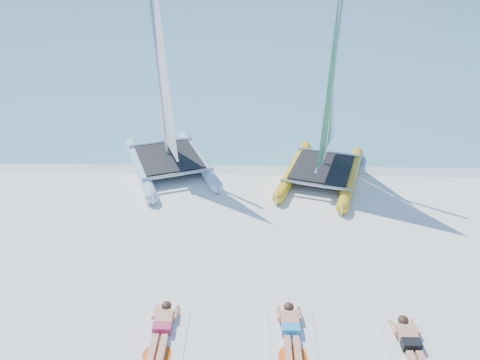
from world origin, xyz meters
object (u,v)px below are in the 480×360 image
object	(u,v)px
sunbather_a	(162,330)
sunbather_b	(291,331)
towel_c	(414,358)
towel_a	(160,341)
towel_b	(291,343)
catamaran_blue	(165,110)
catamaran_yellow	(329,115)
sunbather_c	(412,346)

from	to	relation	value
sunbather_a	sunbather_b	world-z (taller)	same
sunbather_b	towel_c	world-z (taller)	sunbather_b
towel_a	sunbather_b	distance (m)	2.61
towel_b	sunbather_b	distance (m)	0.22
towel_a	towel_b	size ratio (longest dim) A/B	1.00
sunbather_a	catamaran_blue	bearing A→B (deg)	98.04
catamaran_yellow	sunbather_a	distance (m)	8.97
towel_a	sunbather_c	size ratio (longest dim) A/B	1.07
towel_a	towel_b	xyz separation A→B (m)	(2.60, 0.02, 0.00)
catamaran_blue	sunbather_c	size ratio (longest dim) A/B	4.07
towel_c	sunbather_b	bearing A→B (deg)	167.11
catamaran_blue	towel_b	world-z (taller)	catamaran_blue
catamaran_blue	sunbather_c	bearing A→B (deg)	-74.87
catamaran_yellow	towel_c	xyz separation A→B (m)	(0.61, -8.13, -2.05)
catamaran_yellow	towel_b	distance (m)	8.24
catamaran_blue	sunbather_a	distance (m)	8.23
towel_a	towel_b	bearing A→B (deg)	0.50
sunbather_c	catamaran_blue	bearing A→B (deg)	126.22
towel_b	catamaran_yellow	bearing A→B (deg)	77.69
sunbather_b	catamaran_blue	bearing A→B (deg)	115.22
towel_a	sunbather_a	xyz separation A→B (m)	(0.00, 0.19, 0.11)
towel_a	sunbather_a	bearing A→B (deg)	90.00
catamaran_blue	towel_b	bearing A→B (deg)	-86.39
catamaran_blue	sunbather_c	world-z (taller)	catamaran_blue
catamaran_blue	sunbather_c	distance (m)	10.39
catamaran_blue	towel_a	distance (m)	8.44
sunbather_b	sunbather_a	bearing A→B (deg)	-179.50
catamaran_blue	sunbather_a	xyz separation A→B (m)	(1.12, -7.91, -1.98)
towel_a	towel_c	distance (m)	4.92
sunbather_a	towel_c	size ratio (longest dim) A/B	0.93
catamaran_yellow	sunbather_a	bearing A→B (deg)	-102.28
towel_c	towel_a	bearing A→B (deg)	176.34
sunbather_a	sunbather_b	xyz separation A→B (m)	(2.60, 0.02, 0.00)
sunbather_b	sunbather_c	distance (m)	2.33
sunbather_a	sunbather_b	size ratio (longest dim) A/B	1.00
catamaran_yellow	sunbather_a	size ratio (longest dim) A/B	3.80
catamaran_yellow	catamaran_blue	bearing A→B (deg)	-165.87
catamaran_blue	catamaran_yellow	distance (m)	5.43
sunbather_b	sunbather_c	bearing A→B (deg)	-8.29
catamaran_yellow	towel_a	size ratio (longest dim) A/B	3.54
towel_c	sunbather_c	size ratio (longest dim) A/B	1.07
catamaran_yellow	sunbather_a	xyz separation A→B (m)	(-4.30, -7.63, -1.95)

